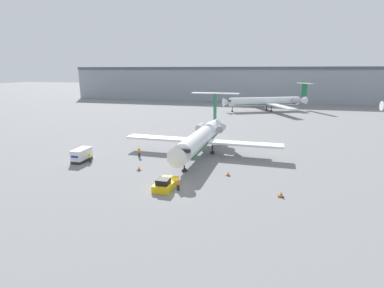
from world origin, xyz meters
TOP-DOWN VIEW (x-y plane):
  - ground_plane at (0.00, 0.00)m, footprint 600.00×600.00m
  - terminal_building at (0.00, 120.00)m, footprint 180.00×16.80m
  - airplane_main at (0.39, 17.82)m, footprint 29.39×26.81m
  - pushback_tug at (-0.45, 0.41)m, footprint 2.28×4.62m
  - luggage_cart at (-18.31, 8.08)m, footprint 1.83×3.79m
  - worker_near_tug at (1.39, 0.06)m, footprint 0.40×0.24m
  - worker_by_wing at (-9.92, 13.01)m, footprint 0.40×0.25m
  - worker_on_apron at (-16.71, 7.98)m, footprint 0.40×0.24m
  - traffic_cone_left at (-6.87, 6.13)m, footprint 0.71×0.71m
  - traffic_cone_right at (6.87, 7.28)m, footprint 0.61×0.61m
  - traffic_cone_mid at (14.25, 1.30)m, footprint 0.70×0.70m
  - airplane_parked_far_left at (11.15, 83.66)m, footprint 32.84×35.05m

SIDE VIEW (x-z plane):
  - ground_plane at x=0.00m, z-range 0.00..0.00m
  - traffic_cone_right at x=6.87m, z-range -0.02..0.60m
  - traffic_cone_left at x=-6.87m, z-range -0.02..0.62m
  - traffic_cone_mid at x=14.25m, z-range -0.02..0.66m
  - pushback_tug at x=-0.45m, z-range -0.23..1.39m
  - worker_near_tug at x=1.39m, z-range 0.03..1.70m
  - worker_on_apron at x=-16.71m, z-range 0.04..1.77m
  - worker_by_wing at x=-9.92m, z-range 0.05..1.83m
  - luggage_cart at x=-18.31m, z-range 0.00..2.21m
  - airplane_main at x=0.39m, z-range -2.02..8.41m
  - airplane_parked_far_left at x=11.15m, z-range -1.56..8.75m
  - terminal_building at x=0.00m, z-range 0.03..16.73m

